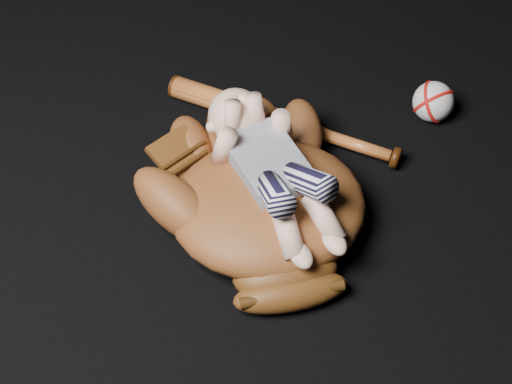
# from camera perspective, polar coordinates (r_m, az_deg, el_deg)

# --- Properties ---
(baseball_glove) EXTENTS (0.54, 0.57, 0.15)m
(baseball_glove) POSITION_cam_1_polar(r_m,az_deg,el_deg) (1.30, 0.85, -0.50)
(baseball_glove) COLOR #602F14
(baseball_glove) RESTS_ON ground
(newborn_baby) EXTENTS (0.21, 0.38, 0.15)m
(newborn_baby) POSITION_cam_1_polar(r_m,az_deg,el_deg) (1.27, 1.48, 1.61)
(newborn_baby) COLOR beige
(newborn_baby) RESTS_ON baseball_glove
(baseball_bat) EXTENTS (0.30, 0.42, 0.04)m
(baseball_bat) POSITION_cam_1_polar(r_m,az_deg,el_deg) (1.51, 1.97, 5.16)
(baseball_bat) COLOR #AD5321
(baseball_bat) RESTS_ON ground
(baseball) EXTENTS (0.10, 0.10, 0.08)m
(baseball) POSITION_cam_1_polar(r_m,az_deg,el_deg) (1.56, 12.77, 6.42)
(baseball) COLOR silver
(baseball) RESTS_ON ground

